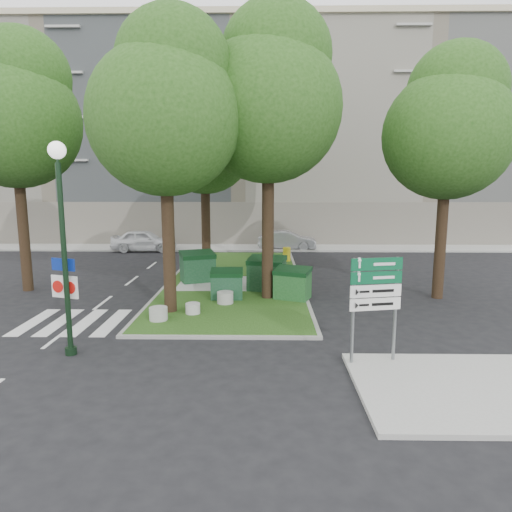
{
  "coord_description": "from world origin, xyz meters",
  "views": [
    {
      "loc": [
        1.85,
        -13.35,
        4.79
      ],
      "look_at": [
        1.57,
        3.35,
        2.0
      ],
      "focal_mm": 32.0,
      "sensor_mm": 36.0,
      "label": 1
    }
  ],
  "objects_px": {
    "tree_street_right": "(450,123)",
    "tree_median_near_right": "(270,94)",
    "tree_street_left": "(16,110)",
    "bollard_left": "(158,314)",
    "bollard_right": "(225,297)",
    "tree_median_far": "(272,113)",
    "dumpster_b": "(227,284)",
    "tree_median_mid": "(206,134)",
    "bollard_mid": "(193,308)",
    "tree_median_near_left": "(167,104)",
    "dumpster_c": "(267,274)",
    "street_lamp": "(62,224)",
    "dumpster_a": "(198,267)",
    "directional_sign": "(375,293)",
    "car_silver": "(287,240)",
    "dumpster_d": "(292,283)",
    "litter_bin": "(287,254)",
    "car_white": "(144,240)",
    "traffic_sign_pole": "(66,288)"
  },
  "relations": [
    {
      "from": "directional_sign",
      "to": "bollard_left",
      "type": "bearing_deg",
      "value": 140.86
    },
    {
      "from": "street_lamp",
      "to": "tree_street_left",
      "type": "bearing_deg",
      "value": 123.4
    },
    {
      "from": "tree_median_far",
      "to": "dumpster_b",
      "type": "distance_m",
      "value": 10.99
    },
    {
      "from": "tree_median_near_left",
      "to": "dumpster_c",
      "type": "relative_size",
      "value": 5.86
    },
    {
      "from": "tree_street_right",
      "to": "dumpster_a",
      "type": "relative_size",
      "value": 5.49
    },
    {
      "from": "dumpster_a",
      "to": "tree_median_near_left",
      "type": "bearing_deg",
      "value": -113.57
    },
    {
      "from": "tree_median_near_right",
      "to": "directional_sign",
      "type": "height_order",
      "value": "tree_median_near_right"
    },
    {
      "from": "litter_bin",
      "to": "traffic_sign_pole",
      "type": "height_order",
      "value": "traffic_sign_pole"
    },
    {
      "from": "dumpster_c",
      "to": "street_lamp",
      "type": "height_order",
      "value": "street_lamp"
    },
    {
      "from": "dumpster_b",
      "to": "bollard_right",
      "type": "distance_m",
      "value": 0.86
    },
    {
      "from": "dumpster_d",
      "to": "bollard_mid",
      "type": "relative_size",
      "value": 3.17
    },
    {
      "from": "tree_median_near_right",
      "to": "dumpster_d",
      "type": "distance_m",
      "value": 7.31
    },
    {
      "from": "bollard_left",
      "to": "car_silver",
      "type": "bearing_deg",
      "value": 72.62
    },
    {
      "from": "litter_bin",
      "to": "car_white",
      "type": "xyz_separation_m",
      "value": [
        -9.47,
        4.25,
        0.22
      ]
    },
    {
      "from": "dumpster_c",
      "to": "car_silver",
      "type": "bearing_deg",
      "value": 97.57
    },
    {
      "from": "tree_median_mid",
      "to": "dumpster_d",
      "type": "distance_m",
      "value": 8.75
    },
    {
      "from": "tree_median_mid",
      "to": "car_white",
      "type": "xyz_separation_m",
      "value": [
        -5.35,
        8.12,
        -6.24
      ]
    },
    {
      "from": "tree_median_near_right",
      "to": "car_silver",
      "type": "bearing_deg",
      "value": 84.02
    },
    {
      "from": "tree_median_near_left",
      "to": "dumpster_b",
      "type": "relative_size",
      "value": 8.0
    },
    {
      "from": "tree_median_near_right",
      "to": "dumpster_a",
      "type": "xyz_separation_m",
      "value": [
        -3.3,
        2.83,
        -7.18
      ]
    },
    {
      "from": "tree_street_right",
      "to": "dumpster_d",
      "type": "bearing_deg",
      "value": -173.37
    },
    {
      "from": "dumpster_b",
      "to": "dumpster_d",
      "type": "bearing_deg",
      "value": -2.68
    },
    {
      "from": "dumpster_b",
      "to": "street_lamp",
      "type": "bearing_deg",
      "value": -126.2
    },
    {
      "from": "dumpster_c",
      "to": "directional_sign",
      "type": "distance_m",
      "value": 8.34
    },
    {
      "from": "bollard_left",
      "to": "street_lamp",
      "type": "bearing_deg",
      "value": -122.59
    },
    {
      "from": "tree_street_left",
      "to": "car_silver",
      "type": "height_order",
      "value": "tree_street_left"
    },
    {
      "from": "litter_bin",
      "to": "traffic_sign_pole",
      "type": "distance_m",
      "value": 15.71
    },
    {
      "from": "tree_median_near_right",
      "to": "tree_street_left",
      "type": "bearing_deg",
      "value": 171.87
    },
    {
      "from": "bollard_right",
      "to": "traffic_sign_pole",
      "type": "relative_size",
      "value": 0.22
    },
    {
      "from": "bollard_mid",
      "to": "street_lamp",
      "type": "relative_size",
      "value": 0.09
    },
    {
      "from": "dumpster_c",
      "to": "dumpster_d",
      "type": "height_order",
      "value": "dumpster_c"
    },
    {
      "from": "tree_street_right",
      "to": "tree_median_near_right",
      "type": "bearing_deg",
      "value": -175.91
    },
    {
      "from": "tree_median_mid",
      "to": "bollard_right",
      "type": "distance_m",
      "value": 8.7
    },
    {
      "from": "tree_median_near_left",
      "to": "street_lamp",
      "type": "xyz_separation_m",
      "value": [
        -2.09,
        -3.95,
        -3.68
      ]
    },
    {
      "from": "dumpster_a",
      "to": "car_white",
      "type": "relative_size",
      "value": 0.42
    },
    {
      "from": "tree_median_far",
      "to": "street_lamp",
      "type": "distance_m",
      "value": 15.37
    },
    {
      "from": "dumpster_c",
      "to": "traffic_sign_pole",
      "type": "height_order",
      "value": "traffic_sign_pole"
    },
    {
      "from": "tree_median_mid",
      "to": "dumpster_d",
      "type": "xyz_separation_m",
      "value": [
        3.91,
        -4.71,
        -6.25
      ]
    },
    {
      "from": "tree_street_right",
      "to": "traffic_sign_pole",
      "type": "bearing_deg",
      "value": -153.91
    },
    {
      "from": "dumpster_a",
      "to": "dumpster_b",
      "type": "relative_size",
      "value": 1.39
    },
    {
      "from": "bollard_right",
      "to": "bollard_mid",
      "type": "bearing_deg",
      "value": -126.82
    },
    {
      "from": "bollard_left",
      "to": "bollard_right",
      "type": "xyz_separation_m",
      "value": [
        2.08,
        2.16,
        0.0
      ]
    },
    {
      "from": "directional_sign",
      "to": "tree_street_left",
      "type": "bearing_deg",
      "value": 137.49
    },
    {
      "from": "car_white",
      "to": "directional_sign",
      "type": "bearing_deg",
      "value": -150.94
    },
    {
      "from": "litter_bin",
      "to": "bollard_left",
      "type": "bearing_deg",
      "value": -113.07
    },
    {
      "from": "dumpster_b",
      "to": "bollard_mid",
      "type": "height_order",
      "value": "dumpster_b"
    },
    {
      "from": "bollard_mid",
      "to": "traffic_sign_pole",
      "type": "relative_size",
      "value": 0.18
    },
    {
      "from": "tree_median_far",
      "to": "bollard_left",
      "type": "xyz_separation_m",
      "value": [
        -3.99,
        -10.63,
        -7.98
      ]
    },
    {
      "from": "dumpster_c",
      "to": "street_lamp",
      "type": "bearing_deg",
      "value": -112.67
    },
    {
      "from": "tree_median_far",
      "to": "tree_street_left",
      "type": "xyz_separation_m",
      "value": [
        -10.7,
        -6.0,
        -0.67
      ]
    }
  ]
}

